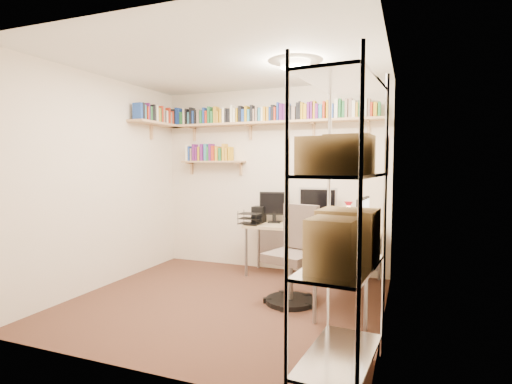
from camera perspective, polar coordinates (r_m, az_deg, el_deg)
ground at (r=4.41m, az=-4.46°, el=-15.41°), size 3.20×3.20×0.00m
room_shell at (r=4.16m, az=-4.52°, el=5.15°), size 3.24×3.04×2.52m
wall_shelves at (r=5.54m, az=-2.68°, el=9.80°), size 3.12×1.09×0.80m
corner_desk at (r=4.93m, az=7.88°, el=-5.38°), size 1.79×1.75×1.16m
office_chair at (r=4.30m, az=5.35°, el=-9.88°), size 0.57×0.58×1.03m
wire_rack at (r=2.71m, az=12.20°, el=-2.38°), size 0.53×0.95×2.11m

